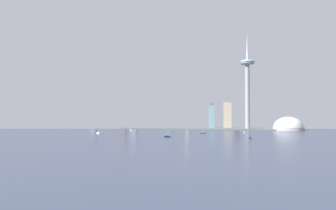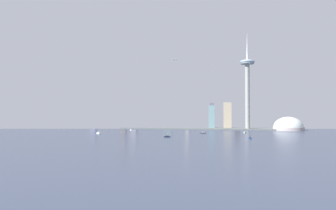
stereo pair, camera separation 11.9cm
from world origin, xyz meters
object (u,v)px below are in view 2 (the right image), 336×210
(skyscraper_0, at_px, (228,116))
(skyscraper_2, at_px, (238,118))
(skyscraper_4, at_px, (212,117))
(skyscraper_5, at_px, (187,109))
(skyscraper_7, at_px, (168,121))
(boat_3, at_px, (167,136))
(boat_5, at_px, (99,133))
(skyscraper_3, at_px, (123,115))
(boat_2, at_px, (250,138))
(airplane, at_px, (176,59))
(skyscraper_1, at_px, (134,118))
(channel_buoy_0, at_px, (121,132))
(observation_tower, at_px, (247,78))
(stadium_dome, at_px, (288,127))
(boat_1, at_px, (131,130))
(skyscraper_6, at_px, (94,120))
(boat_0, at_px, (245,133))
(boat_4, at_px, (203,133))

(skyscraper_0, distance_m, skyscraper_2, 49.35)
(skyscraper_4, relative_size, skyscraper_5, 0.65)
(skyscraper_7, xyz_separation_m, boat_3, (65.32, -337.16, -22.47))
(boat_3, relative_size, boat_5, 0.83)
(skyscraper_3, relative_size, boat_2, 6.80)
(airplane, bearing_deg, skyscraper_1, -67.19)
(skyscraper_0, xyz_separation_m, channel_buoy_0, (-281.08, -224.64, -41.30))
(skyscraper_3, height_order, skyscraper_7, skyscraper_3)
(observation_tower, relative_size, stadium_dome, 3.38)
(skyscraper_4, relative_size, boat_1, 10.50)
(observation_tower, xyz_separation_m, boat_3, (-188.72, -315.30, -158.62))
(stadium_dome, distance_m, boat_1, 469.48)
(skyscraper_7, bearing_deg, boat_3, -79.04)
(skyscraper_6, bearing_deg, skyscraper_4, 0.12)
(skyscraper_2, distance_m, skyscraper_5, 169.33)
(observation_tower, distance_m, boat_0, 222.54)
(skyscraper_3, xyz_separation_m, skyscraper_5, (205.78, 61.16, 19.96))
(skyscraper_4, bearing_deg, stadium_dome, -7.05)
(boat_2, bearing_deg, skyscraper_1, 27.55)
(skyscraper_2, distance_m, channel_buoy_0, 409.28)
(boat_4, bearing_deg, skyscraper_1, 116.94)
(boat_1, height_order, boat_5, boat_5)
(boat_5, xyz_separation_m, channel_buoy_0, (37.61, 61.97, -0.23))
(channel_buoy_0, bearing_deg, stadium_dome, 21.34)
(skyscraper_4, distance_m, boat_2, 359.91)
(skyscraper_6, bearing_deg, boat_0, -19.58)
(skyscraper_2, bearing_deg, boat_5, -137.41)
(skyscraper_0, height_order, airplane, airplane)
(boat_3, bearing_deg, stadium_dome, -143.76)
(skyscraper_1, xyz_separation_m, boat_5, (2.97, -306.34, -30.69))
(boat_3, relative_size, channel_buoy_0, 4.87)
(boat_3, bearing_deg, channel_buoy_0, -49.59)
(stadium_dome, height_order, skyscraper_7, skyscraper_7)
(boat_3, distance_m, boat_5, 202.92)
(skyscraper_3, relative_size, skyscraper_7, 1.68)
(boat_3, distance_m, channel_buoy_0, 201.52)
(observation_tower, height_order, stadium_dome, observation_tower)
(boat_0, height_order, channel_buoy_0, boat_0)
(skyscraper_3, distance_m, airplane, 251.50)
(skyscraper_7, height_order, airplane, airplane)
(boat_4, bearing_deg, skyscraper_2, 50.59)
(observation_tower, bearing_deg, stadium_dome, -2.32)
(boat_4, bearing_deg, boat_0, -4.37)
(stadium_dome, bearing_deg, boat_3, -134.65)
(stadium_dome, xyz_separation_m, boat_4, (-238.75, -180.31, -7.77))
(boat_2, height_order, airplane, airplane)
(skyscraper_0, height_order, boat_5, skyscraper_0)
(skyscraper_1, xyz_separation_m, skyscraper_2, (354.18, 16.52, 2.34))
(boat_0, bearing_deg, skyscraper_2, 43.50)
(skyscraper_0, bearing_deg, boat_2, -82.40)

